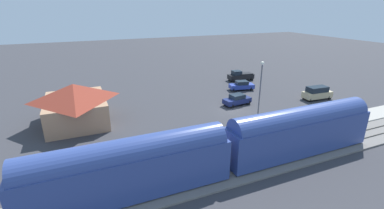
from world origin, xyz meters
The scene contains 12 objects.
ground_plane centered at (0.00, 0.00, 0.00)m, with size 200.00×200.00×0.00m, color #38383D.
railway_track centered at (-14.00, 0.00, 0.09)m, with size 4.80×70.00×0.30m.
platform centered at (-10.00, 0.00, 0.15)m, with size 3.20×46.00×0.30m.
passenger_train centered at (-14.00, 9.62, 2.86)m, with size 2.93×34.20×4.98m.
station_building centered at (4.00, 22.00, 2.81)m, with size 10.13×8.20×5.39m.
pedestrian_on_platform centered at (-10.44, 7.98, 1.28)m, with size 0.36×0.36×1.71m.
pedestrian_waiting_far centered at (-10.37, -9.11, 1.28)m, with size 0.36×0.36×1.71m.
suv_tan centered at (-1.44, -15.22, 1.15)m, with size 2.28×5.02×2.22m.
sedan_navy centered at (1.50, -1.42, 0.88)m, with size 2.33×4.68×1.74m.
pickup_black centered at (14.15, -10.17, 1.03)m, with size 2.40×5.54×2.14m.
sedan_blue centered at (8.13, -6.58, 0.88)m, with size 2.76×4.79×1.74m.
light_pole_near_platform centered at (-7.20, 1.08, 5.39)m, with size 0.44×0.44×8.70m.
Camera 1 is at (-32.90, 21.15, 14.82)m, focal length 25.35 mm.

